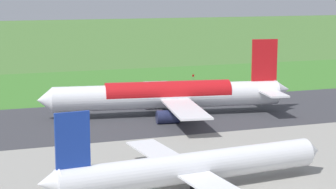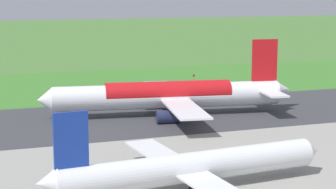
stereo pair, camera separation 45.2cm
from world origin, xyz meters
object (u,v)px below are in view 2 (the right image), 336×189
airliner_parked_mid (189,167)px  airliner_main (170,95)px  traffic_cone_orange (180,86)px  no_stopping_sign (194,79)px

airliner_parked_mid → airliner_main: bearing=-106.3°
airliner_parked_mid → traffic_cone_orange: 85.18m
airliner_main → airliner_parked_mid: 48.26m
airliner_main → traffic_cone_orange: size_ratio=98.27×
airliner_parked_mid → no_stopping_sign: bearing=-112.0°
airliner_parked_mid → traffic_cone_orange: bearing=-109.6°
airliner_main → traffic_cone_orange: 37.28m
traffic_cone_orange → no_stopping_sign: bearing=-147.3°
airliner_main → airliner_parked_mid: bearing=73.7°
airliner_main → no_stopping_sign: bearing=-118.5°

